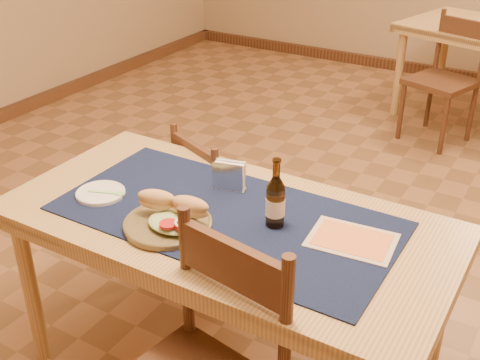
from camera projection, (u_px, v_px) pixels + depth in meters
The scene contains 11 objects.
main_table at pixel (226, 236), 2.16m from camera, with size 1.60×0.80×0.75m.
placemat at pixel (225, 216), 2.12m from camera, with size 1.20×0.60×0.01m, color #101B3D.
baseboard at pixel (311, 263), 3.05m from camera, with size 6.00×7.00×0.10m.
chair_main_far at pixel (220, 206), 2.82m from camera, with size 0.50×0.50×0.82m.
chair_back_near at pixel (445, 78), 4.33m from camera, with size 0.53×0.53×0.91m.
sandwich_plate at pixel (170, 219), 2.03m from camera, with size 0.30×0.30×0.12m.
side_plate at pixel (101, 193), 2.24m from camera, with size 0.18×0.18×0.02m.
fork at pixel (109, 193), 2.23m from camera, with size 0.14×0.07×0.00m.
beer_bottle at pixel (275, 201), 2.02m from camera, with size 0.07×0.07×0.25m.
napkin_holder at pixel (229, 176), 2.26m from camera, with size 0.14×0.08×0.11m.
menu_card at pixel (352, 240), 1.97m from camera, with size 0.30×0.23×0.01m.
Camera 1 is at (0.97, -2.32, 1.86)m, focal length 45.00 mm.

